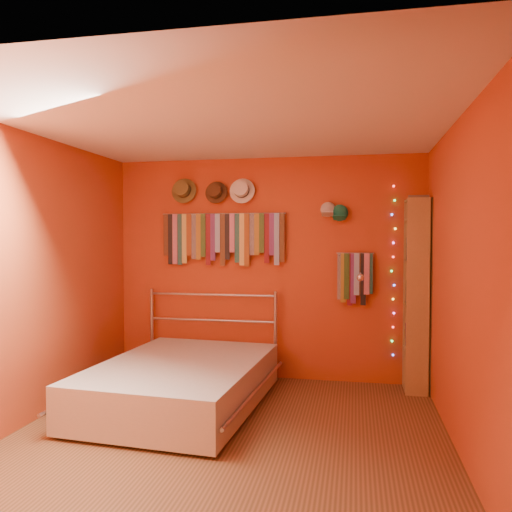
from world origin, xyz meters
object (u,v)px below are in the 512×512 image
Objects in this scene: bookshelf at (420,294)px; bed at (181,382)px; reading_lamp at (360,277)px; tie_rack at (222,236)px.

bed is at bearing -157.84° from bookshelf.
bed is (-1.66, -0.89, -0.95)m from reading_lamp.
bookshelf is at bearing -4.11° from tie_rack.
bookshelf is (0.61, 0.03, -0.16)m from reading_lamp.
tie_rack is 1.62m from reading_lamp.
tie_rack is 4.41× the size of reading_lamp.
reading_lamp is 0.63m from bookshelf.
bookshelf is 2.57m from bed.
bookshelf reaches higher than bed.
reading_lamp is 0.16× the size of bookshelf.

